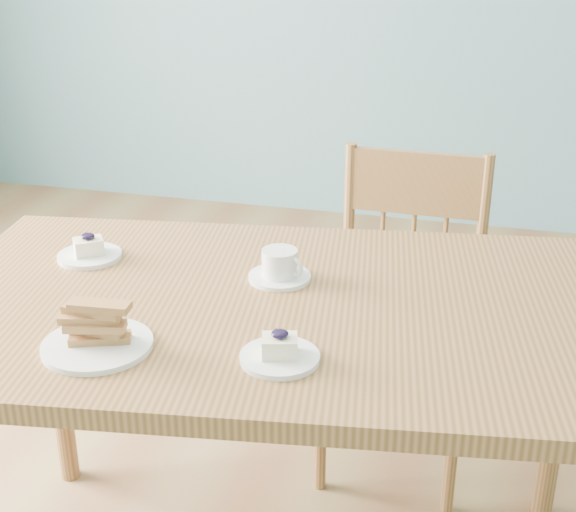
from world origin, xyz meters
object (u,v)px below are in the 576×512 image
Objects in this scene: dining_chair at (402,316)px; biscotti_plate at (96,333)px; dining_table at (283,335)px; cheesecake_plate_far at (89,252)px; coffee_cup at (280,267)px; cheesecake_plate_near at (280,353)px.

dining_chair is 1.03m from biscotti_plate.
dining_table is 0.40m from biscotti_plate.
dining_chair reaches higher than biscotti_plate.
cheesecake_plate_far is at bearing 160.20° from dining_table.
biscotti_plate is at bearing -60.60° from cheesecake_plate_far.
dining_table is at bearing -11.58° from cheesecake_plate_far.
dining_table is at bearing -49.46° from coffee_cup.
biscotti_plate is (-0.46, -0.86, 0.34)m from dining_chair.
cheesecake_plate_near is 0.62m from cheesecake_plate_far.
cheesecake_plate_near reaches higher than dining_table.
cheesecake_plate_far is (-0.53, 0.32, 0.00)m from cheesecake_plate_near.
cheesecake_plate_near is 0.71× the size of biscotti_plate.
cheesecake_plate_near is 0.33m from coffee_cup.
dining_chair is 0.64m from coffee_cup.
dining_chair is 0.89m from cheesecake_plate_far.
coffee_cup is 0.67× the size of biscotti_plate.
dining_chair is at bearing 88.46° from coffee_cup.
biscotti_plate is (-0.33, -0.04, 0.01)m from cheesecake_plate_near.
dining_table is 11.00× the size of cheesecake_plate_near.
cheesecake_plate_near is at bearing -84.67° from dining_table.
dining_table is 10.81× the size of cheesecake_plate_far.
cheesecake_plate_far is at bearing 119.40° from biscotti_plate.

